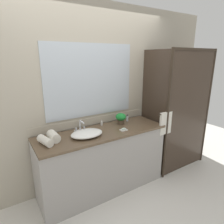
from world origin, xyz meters
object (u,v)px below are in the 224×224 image
object	(u,v)px
potted_plant	(121,118)
amenity_bottle_shampoo	(102,123)
rolled_towel_middle	(54,136)
sink_basin	(87,133)
faucet	(80,128)
rolled_towel_near_edge	(45,141)
amenity_bottle_conditioner	(127,118)
soap_dish	(124,129)

from	to	relation	value
potted_plant	amenity_bottle_shampoo	world-z (taller)	potted_plant
amenity_bottle_shampoo	rolled_towel_middle	xyz separation A→B (m)	(-0.76, -0.17, 0.02)
amenity_bottle_shampoo	sink_basin	bearing A→B (deg)	-144.52
faucet	rolled_towel_near_edge	world-z (taller)	faucet
amenity_bottle_shampoo	potted_plant	bearing A→B (deg)	-19.67
potted_plant	rolled_towel_middle	size ratio (longest dim) A/B	0.83
potted_plant	rolled_towel_middle	distance (m)	1.03
amenity_bottle_conditioner	rolled_towel_near_edge	distance (m)	1.31
sink_basin	soap_dish	size ratio (longest dim) A/B	4.16
rolled_towel_near_edge	rolled_towel_middle	bearing A→B (deg)	24.88
soap_dish	amenity_bottle_shampoo	size ratio (longest dim) A/B	1.24
faucet	soap_dish	bearing A→B (deg)	-28.74
rolled_towel_middle	sink_basin	bearing A→B (deg)	-11.83
sink_basin	potted_plant	xyz separation A→B (m)	(0.63, 0.16, 0.06)
rolled_towel_near_edge	amenity_bottle_conditioner	bearing A→B (deg)	7.90
rolled_towel_near_edge	rolled_towel_middle	world-z (taller)	rolled_towel_middle
faucet	potted_plant	distance (m)	0.64
potted_plant	soap_dish	world-z (taller)	potted_plant
faucet	potted_plant	world-z (taller)	potted_plant
amenity_bottle_shampoo	amenity_bottle_conditioner	bearing A→B (deg)	-5.71
potted_plant	amenity_bottle_conditioner	distance (m)	0.18
faucet	soap_dish	world-z (taller)	faucet
sink_basin	rolled_towel_middle	world-z (taller)	rolled_towel_middle
amenity_bottle_conditioner	amenity_bottle_shampoo	world-z (taller)	amenity_bottle_conditioner
amenity_bottle_conditioner	amenity_bottle_shampoo	size ratio (longest dim) A/B	1.27
amenity_bottle_conditioner	amenity_bottle_shampoo	xyz separation A→B (m)	(-0.44, 0.04, -0.01)
faucet	rolled_towel_near_edge	size ratio (longest dim) A/B	0.72
amenity_bottle_conditioner	rolled_towel_middle	world-z (taller)	rolled_towel_middle
amenity_bottle_conditioner	rolled_towel_near_edge	size ratio (longest dim) A/B	0.43
rolled_towel_middle	rolled_towel_near_edge	bearing A→B (deg)	-155.12
rolled_towel_middle	potted_plant	bearing A→B (deg)	4.16
amenity_bottle_shampoo	rolled_towel_near_edge	xyz separation A→B (m)	(-0.87, -0.22, 0.01)
sink_basin	rolled_towel_near_edge	distance (m)	0.51
potted_plant	amenity_bottle_shampoo	xyz separation A→B (m)	(-0.27, 0.10, -0.06)
soap_dish	amenity_bottle_shampoo	xyz separation A→B (m)	(-0.16, 0.34, 0.02)
potted_plant	rolled_towel_near_edge	world-z (taller)	potted_plant
amenity_bottle_shampoo	faucet	bearing A→B (deg)	-170.78
amenity_bottle_conditioner	rolled_towel_near_edge	bearing A→B (deg)	-172.10
soap_dish	rolled_towel_near_edge	size ratio (longest dim) A/B	0.42
rolled_towel_middle	amenity_bottle_shampoo	bearing A→B (deg)	12.90
potted_plant	amenity_bottle_conditioner	xyz separation A→B (m)	(0.16, 0.05, -0.05)
sink_basin	soap_dish	distance (m)	0.52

